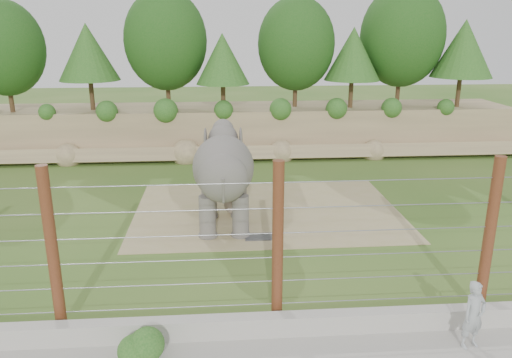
{
  "coord_description": "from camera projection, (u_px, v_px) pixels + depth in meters",
  "views": [
    {
      "loc": [
        -1.28,
        -14.85,
        6.76
      ],
      "look_at": [
        0.0,
        2.0,
        1.6
      ],
      "focal_mm": 35.0,
      "sensor_mm": 36.0,
      "label": 1
    }
  ],
  "objects": [
    {
      "name": "retaining_wall",
      "position": [
        279.0,
        325.0,
        11.39
      ],
      "size": [
        26.0,
        0.35,
        0.5
      ],
      "primitive_type": "cube",
      "color": "#B6B1A8",
      "rests_on": "ground"
    },
    {
      "name": "drain_grate",
      "position": [
        260.0,
        237.0,
        16.69
      ],
      "size": [
        1.0,
        0.6,
        0.03
      ],
      "primitive_type": "cube",
      "color": "#262628",
      "rests_on": "dirt_patch"
    },
    {
      "name": "barrier_fence",
      "position": [
        278.0,
        245.0,
        11.35
      ],
      "size": [
        20.26,
        0.26,
        4.0
      ],
      "color": "#522412",
      "rests_on": "ground"
    },
    {
      "name": "stone_ball",
      "position": [
        234.0,
        204.0,
        18.67
      ],
      "size": [
        0.75,
        0.75,
        0.75
      ],
      "primitive_type": "sphere",
      "color": "gray",
      "rests_on": "dirt_patch"
    },
    {
      "name": "back_embankment",
      "position": [
        252.0,
        80.0,
        27.2
      ],
      "size": [
        30.0,
        5.52,
        8.77
      ],
      "color": "#867153",
      "rests_on": "ground"
    },
    {
      "name": "elephant",
      "position": [
        224.0,
        181.0,
        17.15
      ],
      "size": [
        1.87,
        4.23,
        3.4
      ],
      "primitive_type": null,
      "rotation": [
        0.0,
        0.0,
        -0.02
      ],
      "color": "#5F5A54",
      "rests_on": "ground"
    },
    {
      "name": "dirt_patch",
      "position": [
        267.0,
        211.0,
        19.12
      ],
      "size": [
        10.0,
        7.0,
        0.02
      ],
      "primitive_type": "cube",
      "color": "tan",
      "rests_on": "ground"
    },
    {
      "name": "walkway_shrub",
      "position": [
        140.0,
        347.0,
        10.36
      ],
      "size": [
        0.77,
        0.77,
        0.77
      ],
      "primitive_type": "sphere",
      "color": "#1D561B",
      "rests_on": "walkway"
    },
    {
      "name": "zookeeper",
      "position": [
        474.0,
        315.0,
        10.79
      ],
      "size": [
        0.65,
        0.52,
        1.56
      ],
      "primitive_type": "imported",
      "rotation": [
        0.0,
        0.0,
        0.29
      ],
      "color": "#A5AAAE",
      "rests_on": "walkway"
    },
    {
      "name": "ground",
      "position": [
        261.0,
        244.0,
        16.23
      ],
      "size": [
        90.0,
        90.0,
        0.0
      ],
      "primitive_type": "plane",
      "color": "#38631F",
      "rests_on": "ground"
    }
  ]
}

